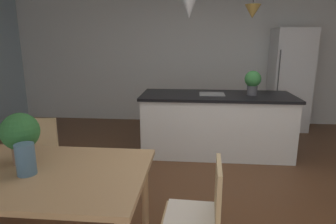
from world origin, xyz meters
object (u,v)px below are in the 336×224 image
Objects in this scene: chair_far_left at (36,158)px; chair_kitchen_end at (198,215)px; kitchen_island at (216,123)px; refrigerator at (289,80)px; potted_plant_on_island at (253,81)px; potted_plant_on_table at (20,134)px; dining_table at (23,179)px; vase_on_dining_table at (26,159)px.

chair_kitchen_end is (1.67, -0.87, 0.00)m from chair_far_left.
chair_far_left is 2.49m from kitchen_island.
chair_kitchen_end is 0.46× the size of refrigerator.
potted_plant_on_island is (0.78, 2.41, 0.63)m from chair_kitchen_end.
potted_plant_on_island reaches higher than kitchen_island.
kitchen_island is 1.17× the size of refrigerator.
refrigerator is (3.41, 2.97, 0.47)m from chair_far_left.
potted_plant_on_island is 3.11m from potted_plant_on_table.
vase_on_dining_table is at bearing -36.07° from dining_table.
chair_kitchen_end is at bearing -114.32° from refrigerator.
refrigerator is (3.00, 3.84, 0.25)m from dining_table.
chair_far_left is (-0.41, 0.86, -0.22)m from dining_table.
potted_plant_on_island reaches higher than chair_far_left.
dining_table is at bearing -122.84° from kitchen_island.
chair_far_left is at bearing -141.82° from kitchen_island.
dining_table is 8.08× the size of vase_on_dining_table.
potted_plant_on_table is 1.75× the size of vase_on_dining_table.
dining_table is 1.29m from chair_kitchen_end.
potted_plant_on_table is (-1.33, 0.13, 0.51)m from chair_kitchen_end.
potted_plant_on_island is at bearing 49.58° from dining_table.
potted_plant_on_island is at bearing 0.00° from kitchen_island.
potted_plant_on_table is (0.35, -0.74, 0.51)m from chair_far_left.
kitchen_island is at bearing 38.18° from chair_far_left.
potted_plant_on_island is 3.16m from vase_on_dining_table.
refrigerator is (1.45, 1.43, 0.48)m from kitchen_island.
kitchen_island is (0.29, 2.41, -0.01)m from chair_kitchen_end.
dining_table is 0.95× the size of refrigerator.
dining_table is 0.20m from vase_on_dining_table.
dining_table is 2.06× the size of chair_kitchen_end.
vase_on_dining_table is at bearing -177.50° from chair_kitchen_end.
chair_kitchen_end is 2.61m from potted_plant_on_island.
chair_kitchen_end reaches higher than dining_table.
kitchen_island is (1.55, 2.41, -0.23)m from dining_table.
refrigerator is 5.40× the size of potted_plant_on_island.
kitchen_island reaches higher than dining_table.
dining_table is 0.98m from chair_far_left.
refrigerator is at bearing 50.46° from potted_plant_on_table.
vase_on_dining_table is (0.48, -0.92, 0.40)m from chair_far_left.
refrigerator reaches higher than chair_kitchen_end.
vase_on_dining_table is (0.13, -0.18, -0.12)m from potted_plant_on_table.
potted_plant_on_table reaches higher than chair_kitchen_end.
refrigerator is at bearing 51.95° from dining_table.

